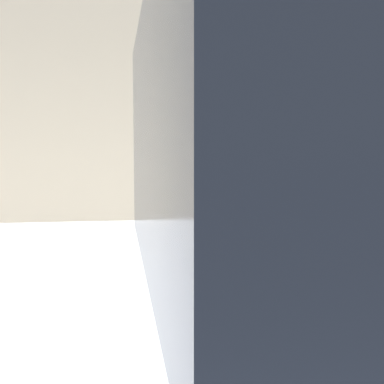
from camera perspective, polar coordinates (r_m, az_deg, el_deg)
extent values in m
cube|color=#BCB7AD|center=(4.14, -7.42, -13.13)|extent=(24.00, 2.80, 0.13)
cube|color=beige|center=(5.94, -7.74, 16.31)|extent=(24.00, 0.30, 5.02)
cylinder|color=#2D2D30|center=(2.93, 0.00, -8.06)|extent=(0.06, 0.06, 1.13)
cube|color=black|center=(2.85, 0.00, 5.98)|extent=(0.18, 0.13, 0.30)
cube|color=gray|center=(2.79, 0.18, 6.45)|extent=(0.10, 0.01, 0.10)
cylinder|color=black|center=(2.86, 0.00, 9.95)|extent=(0.18, 0.10, 0.18)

